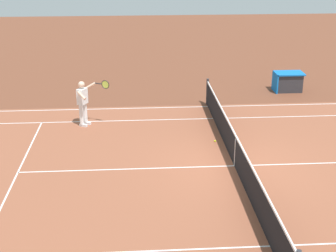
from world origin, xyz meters
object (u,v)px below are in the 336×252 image
at_px(tennis_net, 235,151).
at_px(tennis_player_near, 83,101).
at_px(tennis_ball, 215,141).
at_px(equipment_cart_tarped, 288,82).

bearing_deg(tennis_net, tennis_player_near, -38.11).
height_order(tennis_ball, equipment_cart_tarped, equipment_cart_tarped).
bearing_deg(equipment_cart_tarped, tennis_player_near, 22.91).
xyz_separation_m(tennis_net, tennis_ball, (0.30, -1.86, -0.46)).
bearing_deg(tennis_net, equipment_cart_tarped, -117.26).
distance_m(tennis_net, tennis_ball, 1.94).
bearing_deg(tennis_ball, equipment_cart_tarped, -126.61).
height_order(tennis_net, equipment_cart_tarped, tennis_net).
height_order(tennis_net, tennis_player_near, tennis_player_near).
distance_m(tennis_player_near, tennis_ball, 4.95).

